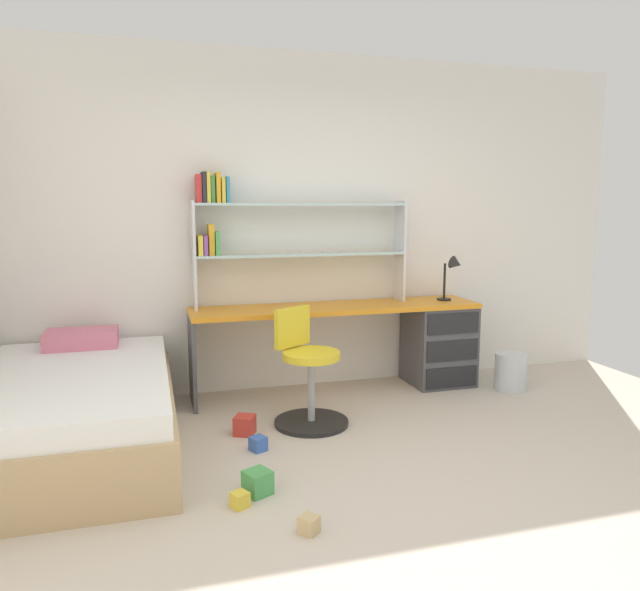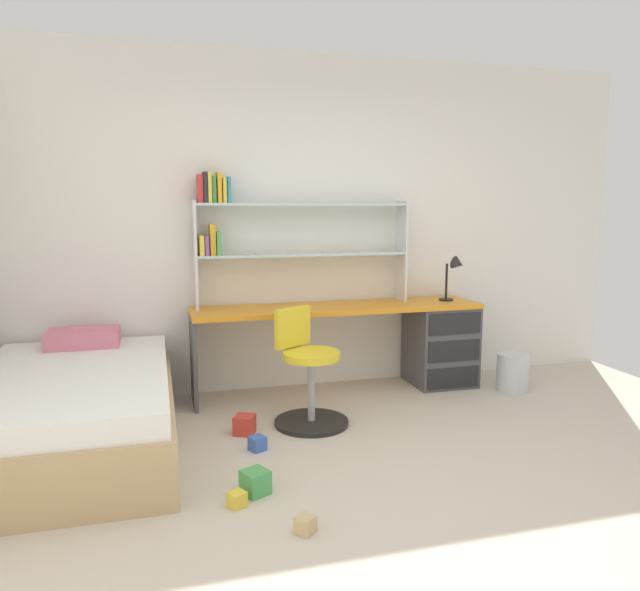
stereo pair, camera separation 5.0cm
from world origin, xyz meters
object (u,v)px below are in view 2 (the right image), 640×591
desk (411,338)px  desk_lamp (455,271)px  toy_block_yellow_2 (237,499)px  swivel_chair (308,379)px  bookshelf_hutch (272,228)px  bed_platform (73,411)px  toy_block_red_4 (244,425)px  toy_block_blue_1 (257,443)px  waste_bin (513,372)px  toy_block_natural_3 (305,525)px  toy_block_green_0 (255,482)px

desk → desk_lamp: 0.68m
toy_block_yellow_2 → desk_lamp: bearing=38.4°
desk → swivel_chair: swivel_chair is taller
desk_lamp → swivel_chair: bearing=-157.1°
bookshelf_hutch → bed_platform: 1.98m
swivel_chair → toy_block_red_4: 0.54m
toy_block_blue_1 → waste_bin: bearing=16.2°
desk → toy_block_yellow_2: size_ratio=29.77×
desk → toy_block_yellow_2: (-1.70, -1.68, -0.38)m
desk → toy_block_natural_3: 2.49m
toy_block_yellow_2 → bookshelf_hutch: bearing=73.3°
desk → toy_block_green_0: size_ratio=18.46×
toy_block_yellow_2 → toy_block_natural_3: size_ratio=0.97×
desk_lamp → bed_platform: desk_lamp is taller
bookshelf_hutch → waste_bin: bookshelf_hutch is taller
desk_lamp → waste_bin: size_ratio=1.23×
swivel_chair → toy_block_red_4: (-0.46, -0.08, -0.26)m
waste_bin → toy_block_natural_3: size_ratio=3.79×
toy_block_red_4 → toy_block_blue_1: bearing=-82.5°
toy_block_green_0 → toy_block_yellow_2: 0.16m
toy_block_red_4 → bookshelf_hutch: bearing=66.6°
toy_block_blue_1 → toy_block_natural_3: (0.06, -1.00, -0.00)m
desk → bed_platform: 2.68m
desk_lamp → toy_block_green_0: size_ratio=3.01×
toy_block_green_0 → toy_block_blue_1: toy_block_green_0 is taller
bed_platform → toy_block_green_0: (1.00, -0.87, -0.19)m
bed_platform → desk_lamp: bearing=12.6°
desk → waste_bin: (0.77, -0.35, -0.26)m
desk → toy_block_blue_1: size_ratio=26.21×
toy_block_blue_1 → swivel_chair: bearing=41.1°
swivel_chair → toy_block_yellow_2: size_ratio=10.29×
toy_block_natural_3 → bed_platform: bearing=131.4°
desk → toy_block_blue_1: 1.83m
desk → waste_bin: desk is taller
swivel_chair → toy_block_yellow_2: (-0.64, -1.04, -0.29)m
toy_block_yellow_2 → waste_bin: bearing=28.3°
waste_bin → toy_block_blue_1: 2.34m
bed_platform → toy_block_blue_1: (1.10, -0.31, -0.21)m
desk → toy_block_natural_3: (-1.42, -2.01, -0.38)m
toy_block_yellow_2 → toy_block_red_4: bearing=79.5°
swivel_chair → waste_bin: bearing=8.9°
swivel_chair → toy_block_green_0: (-0.53, -0.93, -0.26)m
bookshelf_hutch → bed_platform: bookshelf_hutch is taller
toy_block_blue_1 → desk_lamp: bearing=27.7°
waste_bin → toy_block_red_4: (-2.29, -0.36, -0.09)m
toy_block_yellow_2 → toy_block_natural_3: toy_block_natural_3 is taller
bed_platform → toy_block_blue_1: 1.16m
waste_bin → toy_block_yellow_2: bearing=-151.7°
bookshelf_hutch → toy_block_blue_1: bearing=-106.1°
waste_bin → toy_block_red_4: waste_bin is taller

